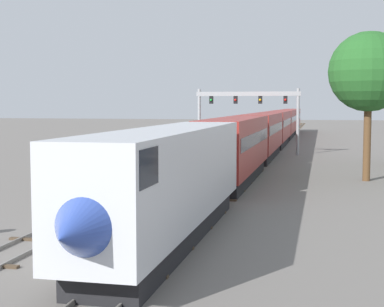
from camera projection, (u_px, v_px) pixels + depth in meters
name	position (u px, v px, depth m)	size (l,w,h in m)	color
ground_plane	(98.00, 258.00, 22.24)	(400.00, 400.00, 0.00)	slate
track_main	(275.00, 146.00, 80.16)	(2.60, 200.00, 0.16)	slate
track_near	(208.00, 159.00, 61.89)	(2.60, 160.00, 0.16)	slate
passenger_train	(271.00, 130.00, 72.30)	(3.04, 117.03, 4.80)	silver
signal_gantry	(248.00, 106.00, 67.90)	(12.10, 0.49, 7.60)	#999BA0
trackside_tree_left	(369.00, 72.00, 43.80)	(6.00, 6.00, 11.24)	brown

